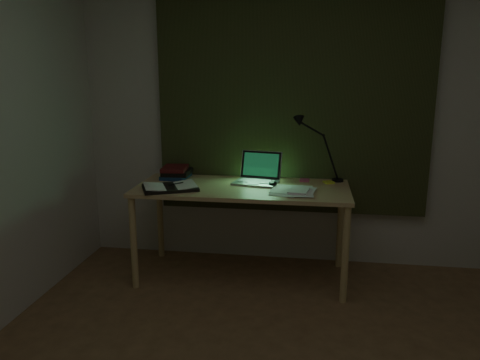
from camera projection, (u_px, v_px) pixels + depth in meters
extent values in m
cube|color=beige|center=(292.00, 115.00, 3.83)|extent=(3.50, 0.00, 2.50)
cube|color=#2F361B|center=(292.00, 91.00, 3.75)|extent=(2.20, 0.06, 2.00)
ellipsoid|color=black|center=(273.00, 184.00, 3.59)|extent=(0.07, 0.10, 0.04)
cube|color=yellow|center=(329.00, 182.00, 3.68)|extent=(0.10, 0.10, 0.02)
cube|color=#D4527F|center=(304.00, 180.00, 3.75)|extent=(0.08, 0.08, 0.02)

